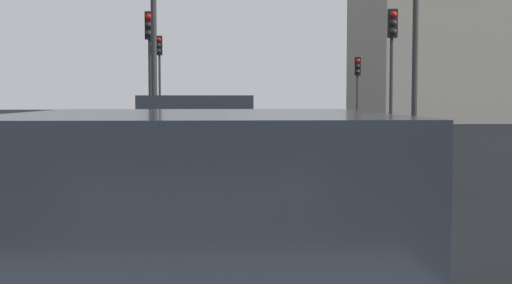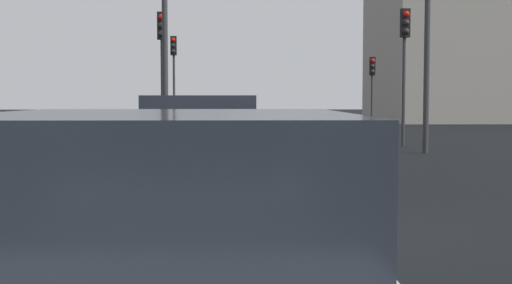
# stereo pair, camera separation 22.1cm
# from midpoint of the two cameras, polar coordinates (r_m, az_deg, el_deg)

# --- Properties ---
(ground_plane) EXTENTS (160.00, 160.00, 0.20)m
(ground_plane) POSITION_cam_midpoint_polar(r_m,az_deg,el_deg) (8.11, 5.95, -8.26)
(ground_plane) COLOR black
(car_yellow_right_lead) EXTENTS (4.70, 2.01, 1.53)m
(car_yellow_right_lead) POSITION_cam_midpoint_polar(r_m,az_deg,el_deg) (17.48, -3.74, 0.97)
(car_yellow_right_lead) COLOR gold
(car_yellow_right_lead) RESTS_ON ground_plane
(car_grey_right_second) EXTENTS (4.68, 2.17, 1.61)m
(car_grey_right_second) POSITION_cam_midpoint_polar(r_m,az_deg,el_deg) (10.91, -5.29, -0.54)
(car_grey_right_second) COLOR slate
(car_grey_right_second) RESTS_ON ground_plane
(car_white_right_third) EXTENTS (4.29, 2.02, 1.51)m
(car_white_right_third) POSITION_cam_midpoint_polar(r_m,az_deg,el_deg) (3.26, -6.58, -11.43)
(car_white_right_third) COLOR silver
(car_white_right_third) RESTS_ON ground_plane
(traffic_light_near_left) EXTENTS (0.32, 0.30, 4.37)m
(traffic_light_near_left) POSITION_cam_midpoint_polar(r_m,az_deg,el_deg) (22.54, 10.93, 7.62)
(traffic_light_near_left) COLOR #2D2D30
(traffic_light_near_left) RESTS_ON ground_plane
(traffic_light_near_right) EXTENTS (0.32, 0.28, 4.45)m
(traffic_light_near_right) POSITION_cam_midpoint_polar(r_m,az_deg,el_deg) (32.98, -8.20, 6.50)
(traffic_light_near_right) COLOR #2D2D30
(traffic_light_near_right) RESTS_ON ground_plane
(traffic_light_far_left) EXTENTS (0.32, 0.28, 4.36)m
(traffic_light_far_left) POSITION_cam_midpoint_polar(r_m,az_deg,el_deg) (22.96, -9.08, 7.55)
(traffic_light_far_left) COLOR #2D2D30
(traffic_light_far_left) RESTS_ON ground_plane
(traffic_light_far_right) EXTENTS (0.32, 0.29, 3.54)m
(traffic_light_far_right) POSITION_cam_midpoint_polar(r_m,az_deg,el_deg) (34.40, 8.23, 5.34)
(traffic_light_far_right) COLOR #2D2D30
(traffic_light_far_right) RESTS_ON ground_plane
(street_lamp_far) EXTENTS (0.56, 0.36, 7.08)m
(street_lamp_far) POSITION_cam_midpoint_polar(r_m,az_deg,el_deg) (19.36, -8.82, 11.42)
(street_lamp_far) COLOR #2D2D30
(street_lamp_far) RESTS_ON ground_plane
(building_facade_left) EXTENTS (12.77, 11.60, 14.51)m
(building_facade_left) POSITION_cam_midpoint_polar(r_m,az_deg,el_deg) (48.78, 15.62, 10.28)
(building_facade_left) COLOR gray
(building_facade_left) RESTS_ON ground_plane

